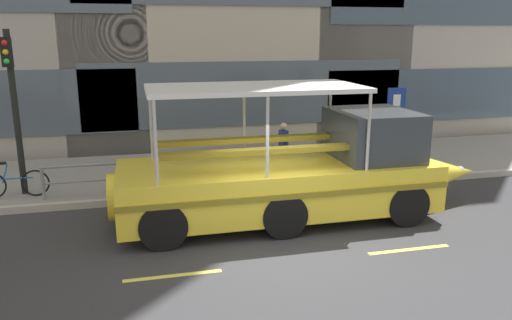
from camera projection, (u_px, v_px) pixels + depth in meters
name	position (u px, v px, depth m)	size (l,w,h in m)	color
ground_plane	(281.00, 239.00, 10.76)	(120.00, 120.00, 0.00)	#333335
sidewalk	(231.00, 169.00, 16.01)	(32.00, 4.80, 0.18)	gray
curb_edge	(249.00, 192.00, 13.67)	(32.00, 0.18, 0.18)	#B2ADA3
lane_centreline	(298.00, 262.00, 9.68)	(25.80, 0.12, 0.01)	#DBD64C
curb_guardrail	(249.00, 164.00, 13.84)	(10.80, 0.09, 0.88)	gray
traffic_light_pole	(13.00, 97.00, 12.58)	(0.24, 0.46, 4.24)	black
parking_sign	(395.00, 115.00, 15.17)	(0.60, 0.12, 2.55)	#4C4F54
leaned_bicycle	(14.00, 183.00, 12.84)	(1.74, 0.46, 0.96)	black
duck_tour_boat	(299.00, 174.00, 11.86)	(9.19, 2.62, 3.18)	yellow
pedestrian_near_bow	(356.00, 140.00, 15.37)	(0.38, 0.30, 1.55)	#47423D
pedestrian_mid_left	(283.00, 142.00, 15.11)	(0.26, 0.41, 1.53)	#47423D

